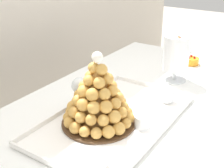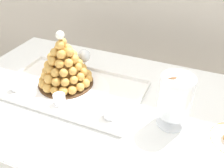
{
  "view_description": "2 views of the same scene",
  "coord_description": "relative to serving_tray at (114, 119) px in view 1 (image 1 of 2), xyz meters",
  "views": [
    {
      "loc": [
        -1.03,
        -0.53,
        1.35
      ],
      "look_at": [
        -0.13,
        0.05,
        0.86
      ],
      "focal_mm": 48.61,
      "sensor_mm": 36.0,
      "label": 1
    },
    {
      "loc": [
        0.37,
        -0.81,
        1.45
      ],
      "look_at": [
        0.04,
        -0.03,
        0.87
      ],
      "focal_mm": 39.09,
      "sensor_mm": 36.0,
      "label": 2
    }
  ],
  "objects": [
    {
      "name": "dessert_cup_centre",
      "position": [
        0.25,
        -0.11,
        0.03
      ],
      "size": [
        0.06,
        0.06,
        0.05
      ],
      "color": "silver",
      "rests_on": "serving_tray"
    },
    {
      "name": "buffet_table",
      "position": [
        0.19,
        -0.01,
        -0.1
      ],
      "size": [
        1.55,
        0.91,
        0.74
      ],
      "color": "brown",
      "rests_on": "ground_plane"
    },
    {
      "name": "croquembouche",
      "position": [
        -0.06,
        0.03,
        0.11
      ],
      "size": [
        0.28,
        0.28,
        0.28
      ],
      "color": "#4C331E",
      "rests_on": "serving_tray"
    },
    {
      "name": "fruit_tart_plate",
      "position": [
        0.73,
        -0.04,
        0.01
      ],
      "size": [
        0.19,
        0.19,
        0.06
      ],
      "color": "white",
      "rests_on": "buffet_table"
    },
    {
      "name": "macaron_goblet",
      "position": [
        0.49,
        -0.04,
        0.13
      ],
      "size": [
        0.13,
        0.13,
        0.24
      ],
      "color": "white",
      "rests_on": "buffet_table"
    },
    {
      "name": "dessert_cup_left",
      "position": [
        -0.25,
        -0.11,
        0.02
      ],
      "size": [
        0.05,
        0.05,
        0.05
      ],
      "color": "silver",
      "rests_on": "serving_tray"
    },
    {
      "name": "wine_glass",
      "position": [
        -0.01,
        0.15,
        0.1
      ],
      "size": [
        0.06,
        0.06,
        0.15
      ],
      "color": "silver",
      "rests_on": "buffet_table"
    },
    {
      "name": "dessert_cup_mid_left",
      "position": [
        0.0,
        -0.12,
        0.02
      ],
      "size": [
        0.05,
        0.05,
        0.05
      ],
      "color": "silver",
      "rests_on": "serving_tray"
    },
    {
      "name": "serving_tray",
      "position": [
        0.0,
        0.0,
        0.0
      ],
      "size": [
        0.67,
        0.4,
        0.02
      ],
      "color": "white",
      "rests_on": "buffet_table"
    }
  ]
}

